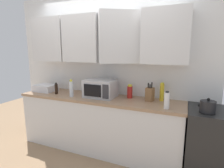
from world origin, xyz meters
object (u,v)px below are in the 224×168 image
(bottle_yellow_mustard, at_px, (162,92))
(bottle_white_jar, at_px, (167,100))
(bottle_red_sauce, at_px, (130,92))
(stove_range, at_px, (217,144))
(bottle_clear_tall, at_px, (71,89))
(bottle_spice_jar, at_px, (71,87))
(bottle_soy_dark, at_px, (56,89))
(microwave, at_px, (100,88))
(knife_block, at_px, (150,94))
(dish_rack, at_px, (45,88))
(kettle, at_px, (208,106))

(bottle_yellow_mustard, height_order, bottle_white_jar, bottle_yellow_mustard)
(bottle_red_sauce, bearing_deg, bottle_white_jar, -29.29)
(stove_range, height_order, bottle_clear_tall, bottle_clear_tall)
(bottle_red_sauce, relative_size, bottle_spice_jar, 0.93)
(bottle_soy_dark, bearing_deg, microwave, 7.92)
(knife_block, xyz_separation_m, bottle_red_sauce, (-0.33, 0.06, -0.00))
(dish_rack, xyz_separation_m, bottle_spice_jar, (0.54, 0.03, 0.05))
(microwave, height_order, dish_rack, microwave)
(bottle_yellow_mustard, relative_size, bottle_clear_tall, 0.99)
(stove_range, bearing_deg, bottle_yellow_mustard, 165.93)
(bottle_white_jar, bearing_deg, bottle_spice_jar, 172.32)
(dish_rack, height_order, bottle_yellow_mustard, bottle_yellow_mustard)
(stove_range, distance_m, knife_block, 1.07)
(kettle, xyz_separation_m, bottle_red_sauce, (-1.07, 0.30, 0.02))
(microwave, bearing_deg, kettle, -6.54)
(microwave, relative_size, dish_rack, 1.26)
(bottle_white_jar, bearing_deg, bottle_red_sauce, 150.71)
(dish_rack, xyz_separation_m, bottle_soy_dark, (0.33, -0.10, 0.03))
(dish_rack, bearing_deg, bottle_soy_dark, -16.18)
(bottle_yellow_mustard, bearing_deg, bottle_soy_dark, -171.32)
(kettle, xyz_separation_m, dish_rack, (-2.64, 0.16, -0.02))
(dish_rack, distance_m, bottle_white_jar, 2.18)
(knife_block, height_order, bottle_white_jar, knife_block)
(dish_rack, height_order, bottle_red_sauce, bottle_red_sauce)
(knife_block, bearing_deg, bottle_spice_jar, -177.62)
(microwave, bearing_deg, bottle_yellow_mustard, 9.32)
(bottle_clear_tall, bearing_deg, bottle_yellow_mustard, 12.87)
(bottle_yellow_mustard, bearing_deg, knife_block, -153.36)
(dish_rack, height_order, bottle_white_jar, bottle_white_jar)
(microwave, distance_m, bottle_soy_dark, 0.80)
(microwave, distance_m, knife_block, 0.78)
(knife_block, bearing_deg, dish_rack, -177.39)
(stove_range, xyz_separation_m, bottle_white_jar, (-0.64, -0.17, 0.56))
(kettle, distance_m, bottle_spice_jar, 2.11)
(bottle_clear_tall, relative_size, bottle_red_sauce, 1.30)
(bottle_red_sauce, bearing_deg, stove_range, -7.60)
(bottle_yellow_mustard, bearing_deg, kettle, -29.51)
(bottle_red_sauce, bearing_deg, kettle, -15.96)
(bottle_white_jar, bearing_deg, microwave, 169.01)
(stove_range, xyz_separation_m, bottle_soy_dark, (-2.48, -0.08, 0.54))
(bottle_spice_jar, bearing_deg, bottle_clear_tall, -52.28)
(stove_range, xyz_separation_m, bottle_red_sauce, (-1.24, 0.16, 0.55))
(kettle, height_order, microwave, microwave)
(knife_block, distance_m, bottle_white_jar, 0.39)
(microwave, height_order, bottle_white_jar, microwave)
(bottle_yellow_mustard, distance_m, bottle_soy_dark, 1.75)
(bottle_white_jar, relative_size, bottle_red_sauce, 1.08)
(bottle_clear_tall, distance_m, bottle_spice_jar, 0.23)
(bottle_clear_tall, height_order, bottle_soy_dark, bottle_clear_tall)
(knife_block, relative_size, bottle_red_sauce, 1.33)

